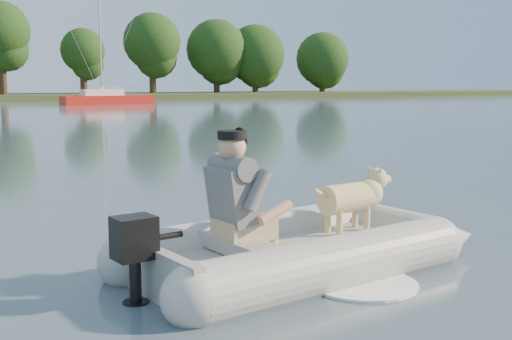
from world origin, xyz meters
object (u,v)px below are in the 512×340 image
man (234,191)px  dog (348,203)px  dinghy (301,204)px  sailboat (107,99)px

man → dog: (1.43, 0.21, -0.28)m
man → dog: bearing=-0.0°
dinghy → dog: (0.68, 0.16, -0.08)m
man → sailboat: bearing=68.3°
man → sailboat: sailboat is taller
dinghy → dog: size_ratio=4.93×
man → sailboat: size_ratio=0.12×
dog → sailboat: bearing=70.0°
dinghy → man: (-0.75, -0.05, 0.19)m
dog → sailboat: (9.50, 45.78, -0.12)m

